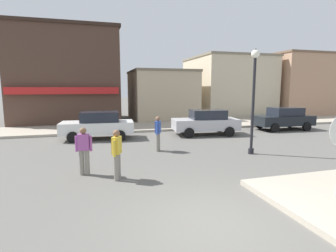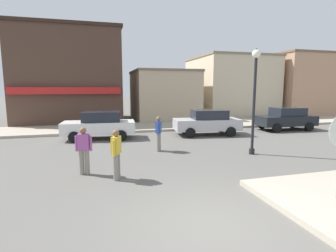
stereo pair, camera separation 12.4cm
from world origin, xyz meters
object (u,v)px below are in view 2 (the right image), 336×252
Objects in this scene: parked_car_nearest at (100,125)px; pedestrian_kerb_side at (159,133)px; lamp_post at (255,86)px; pedestrian_crossing_near at (116,153)px; pedestrian_crossing_far at (84,149)px; parked_car_third at (286,118)px; parked_car_second at (207,122)px.

pedestrian_kerb_side is (2.58, -3.75, 0.06)m from parked_car_nearest.
lamp_post reaches higher than parked_car_nearest.
pedestrian_crossing_far is (-1.01, 0.79, 0.00)m from pedestrian_crossing_near.
lamp_post reaches higher than pedestrian_crossing_near.
parked_car_nearest is at bearing 93.43° from pedestrian_crossing_near.
parked_car_second is at bearing -176.68° from parked_car_third.
pedestrian_kerb_side is at bearing 39.06° from pedestrian_crossing_far.
parked_car_nearest is 7.13m from pedestrian_crossing_near.
parked_car_third is 10.55m from pedestrian_kerb_side.
lamp_post is 1.12× the size of parked_car_third.
parked_car_second is at bearing 39.87° from pedestrian_crossing_far.
pedestrian_crossing_near is 1.00× the size of pedestrian_kerb_side.
parked_car_third is 13.95m from pedestrian_crossing_near.
pedestrian_crossing_far is at bearing -154.50° from parked_car_third.
pedestrian_crossing_near is (0.43, -7.11, 0.06)m from parked_car_nearest.
pedestrian_crossing_near is at bearing -37.81° from pedestrian_crossing_far.
parked_car_second is at bearing 40.51° from pedestrian_kerb_side.
parked_car_second is at bearing 47.88° from pedestrian_crossing_near.
lamp_post is at bearing -138.85° from parked_car_third.
parked_car_third is 14.48m from pedestrian_crossing_far.
pedestrian_crossing_far and pedestrian_kerb_side have the same top height.
pedestrian_kerb_side reaches higher than parked_car_third.
pedestrian_crossing_near is 1.28m from pedestrian_crossing_far.
parked_car_nearest is 1.02× the size of parked_car_third.
pedestrian_crossing_near and pedestrian_crossing_far have the same top height.
pedestrian_kerb_side is (-3.84, 1.63, -2.09)m from lamp_post.
lamp_post is at bearing -40.00° from parked_car_nearest.
lamp_post is 2.82× the size of pedestrian_crossing_near.
parked_car_second and parked_car_third have the same top height.
parked_car_third is 2.52× the size of pedestrian_kerb_side.
pedestrian_kerb_side is at bearing -159.71° from parked_car_third.
lamp_post is at bearing 16.05° from pedestrian_crossing_near.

